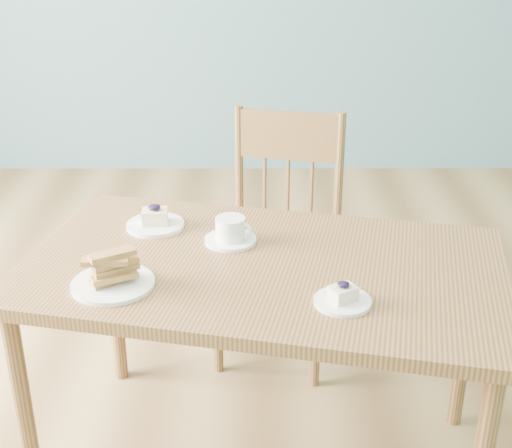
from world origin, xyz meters
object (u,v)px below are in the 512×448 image
Objects in this scene: dining_chair at (280,238)px; cheesecake_plate_far at (155,221)px; biscotti_plate at (112,275)px; coffee_cup at (231,232)px; cheesecake_plate_near at (343,298)px; dining_table at (263,285)px.

dining_chair is 5.27× the size of cheesecake_plate_far.
biscotti_plate is (-0.45, -0.74, 0.25)m from dining_chair.
dining_chair reaches higher than coffee_cup.
cheesecake_plate_far is 0.36m from biscotti_plate.
cheesecake_plate_near is 0.66× the size of biscotti_plate.
coffee_cup is at bearing 41.29° from biscotti_plate.
cheesecake_plate_near is 0.58m from biscotti_plate.
coffee_cup is 0.70× the size of biscotti_plate.
biscotti_plate is at bearing -99.89° from cheesecake_plate_far.
dining_chair reaches higher than biscotti_plate.
dining_table is 0.41m from biscotti_plate.
cheesecake_plate_near is 0.44m from coffee_cup.
coffee_cup is (0.23, -0.10, 0.01)m from cheesecake_plate_far.
cheesecake_plate_near is at bearing -35.50° from dining_table.
dining_chair reaches higher than cheesecake_plate_near.
coffee_cup is at bearing -93.91° from dining_chair.
dining_chair is 0.60m from cheesecake_plate_far.
dining_table is 8.20× the size of cheesecake_plate_far.
cheesecake_plate_far is at bearing -120.82° from dining_chair.
dining_table is at bearing -34.70° from coffee_cup.
dining_chair reaches higher than cheesecake_plate_far.
dining_chair is at bearing 58.95° from biscotti_plate.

